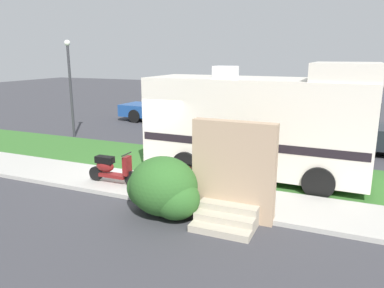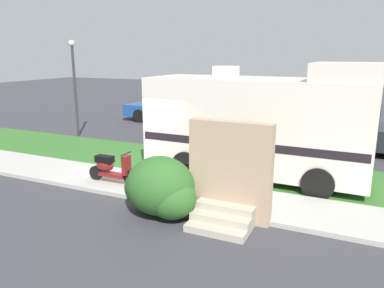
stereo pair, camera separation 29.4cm
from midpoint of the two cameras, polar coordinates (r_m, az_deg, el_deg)
name	(u,v)px [view 1 (the left image)]	position (r m, az deg, el deg)	size (l,w,h in m)	color
ground_plane	(148,174)	(12.51, -7.43, -4.57)	(80.00, 80.00, 0.00)	#38383D
sidewalk	(128,183)	(11.53, -10.48, -5.97)	(24.00, 2.00, 0.12)	#ADAAA3
grass_strip	(168,161)	(13.75, -4.26, -2.64)	(24.00, 3.40, 0.08)	#336628
motorhome_rv	(258,124)	(11.91, 9.49, 3.12)	(6.93, 2.64, 3.66)	silver
scooter	(111,168)	(11.37, -13.08, -3.65)	(1.69, 0.50, 0.97)	black
bicycle	(196,181)	(10.22, -0.22, -5.76)	(1.67, 0.58, 0.88)	black
pickup_truck_near	(341,126)	(16.41, 21.53, 2.55)	(5.68, 2.13, 1.88)	#1E2328
pickup_truck_far	(177,106)	(21.32, -2.70, 5.82)	(5.74, 2.30, 1.86)	#1E478C
porch_steps	(232,182)	(8.80, 5.15, -5.82)	(2.00, 1.26, 2.40)	#B2A893
bush_by_porch	(163,189)	(9.16, -5.46, -6.88)	(2.05, 1.54, 1.45)	#2D6026
bottle_green	(229,195)	(10.01, 4.87, -7.81)	(0.06, 0.06, 0.27)	#B2B2B7
street_lamp_post	(70,80)	(18.51, -18.70, 9.35)	(0.28, 0.28, 4.52)	#333338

